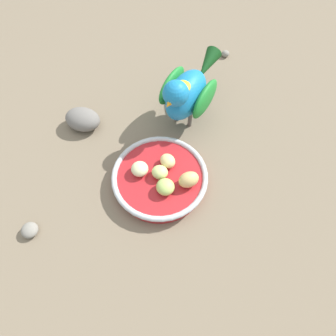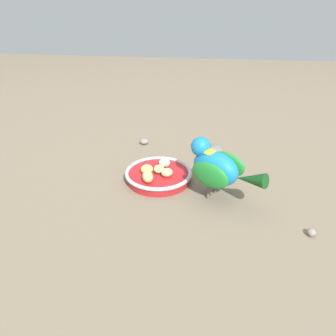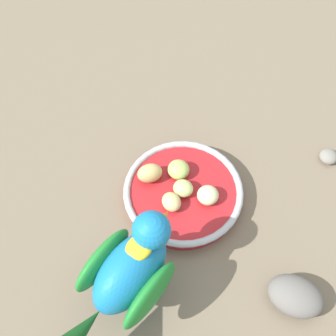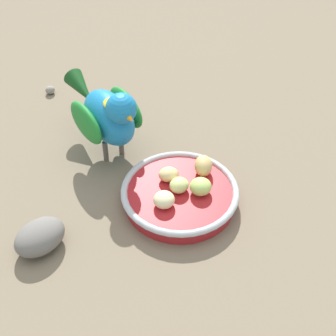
{
  "view_description": "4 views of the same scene",
  "coord_description": "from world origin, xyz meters",
  "views": [
    {
      "loc": [
        0.28,
        0.01,
        0.54
      ],
      "look_at": [
        -0.01,
        0.03,
        0.06
      ],
      "focal_mm": 32.08,
      "sensor_mm": 36.0,
      "label": 1
    },
    {
      "loc": [
        -0.14,
        0.78,
        0.46
      ],
      "look_at": [
        -0.04,
        0.01,
        0.04
      ],
      "focal_mm": 34.14,
      "sensor_mm": 36.0,
      "label": 2
    },
    {
      "loc": [
        -0.36,
        0.01,
        0.66
      ],
      "look_at": [
        0.01,
        0.04,
        0.05
      ],
      "focal_mm": 49.1,
      "sensor_mm": 36.0,
      "label": 3
    },
    {
      "loc": [
        0.18,
        -0.49,
        0.56
      ],
      "look_at": [
        -0.03,
        0.02,
        0.06
      ],
      "focal_mm": 50.96,
      "sensor_mm": 36.0,
      "label": 4
    }
  ],
  "objects": [
    {
      "name": "parrot",
      "position": [
        -0.17,
        0.08,
        0.09
      ],
      "size": [
        0.2,
        0.15,
        0.15
      ],
      "rotation": [
        0.0,
        0.0,
        -0.57
      ],
      "color": "#59544C",
      "rests_on": "ground_plane"
    },
    {
      "name": "apple_piece_2",
      "position": [
        0.01,
        0.06,
        0.04
      ],
      "size": [
        0.04,
        0.05,
        0.03
      ],
      "primitive_type": "ellipsoid",
      "rotation": [
        0.0,
        0.0,
        5.06
      ],
      "color": "tan",
      "rests_on": "feeding_bowl"
    },
    {
      "name": "pebble_0",
      "position": [
        0.08,
        -0.23,
        0.01
      ],
      "size": [
        0.04,
        0.04,
        0.02
      ],
      "primitive_type": "ellipsoid",
      "rotation": [
        0.0,
        0.0,
        3.62
      ],
      "color": "gray",
      "rests_on": "ground_plane"
    },
    {
      "name": "feeding_bowl",
      "position": [
        -0.01,
        0.01,
        0.02
      ],
      "size": [
        0.19,
        0.19,
        0.03
      ],
      "color": "#AD1E23",
      "rests_on": "ground_plane"
    },
    {
      "name": "apple_piece_3",
      "position": [
        -0.02,
        -0.03,
        0.04
      ],
      "size": [
        0.04,
        0.04,
        0.02
      ],
      "primitive_type": "ellipsoid",
      "rotation": [
        0.0,
        0.0,
        5.07
      ],
      "color": "beige",
      "rests_on": "feeding_bowl"
    },
    {
      "name": "rock_large",
      "position": [
        -0.17,
        -0.15,
        0.02
      ],
      "size": [
        0.08,
        0.09,
        0.04
      ],
      "primitive_type": "ellipsoid",
      "rotation": [
        0.0,
        0.0,
        1.21
      ],
      "color": "slate",
      "rests_on": "ground_plane"
    },
    {
      "name": "apple_piece_1",
      "position": [
        -0.04,
        0.03,
        0.04
      ],
      "size": [
        0.04,
        0.04,
        0.02
      ],
      "primitive_type": "ellipsoid",
      "rotation": [
        0.0,
        0.0,
        3.72
      ],
      "color": "#E5C67F",
      "rests_on": "feeding_bowl"
    },
    {
      "name": "pebble_1",
      "position": [
        -0.38,
        0.2,
        0.01
      ],
      "size": [
        0.02,
        0.02,
        0.02
      ],
      "primitive_type": "ellipsoid",
      "rotation": [
        0.0,
        0.0,
        4.69
      ],
      "color": "gray",
      "rests_on": "ground_plane"
    },
    {
      "name": "ground_plane",
      "position": [
        0.0,
        0.0,
        0.0
      ],
      "size": [
        4.0,
        4.0,
        0.0
      ],
      "primitive_type": "plane",
      "color": "#756651"
    },
    {
      "name": "apple_piece_0",
      "position": [
        -0.01,
        0.01,
        0.04
      ],
      "size": [
        0.04,
        0.04,
        0.02
      ],
      "primitive_type": "ellipsoid",
      "rotation": [
        0.0,
        0.0,
        1.19
      ],
      "color": "#C6D17A",
      "rests_on": "feeding_bowl"
    },
    {
      "name": "apple_piece_4",
      "position": [
        0.02,
        0.02,
        0.04
      ],
      "size": [
        0.05,
        0.05,
        0.03
      ],
      "primitive_type": "ellipsoid",
      "rotation": [
        0.0,
        0.0,
        4.18
      ],
      "color": "#B2CC66",
      "rests_on": "feeding_bowl"
    }
  ]
}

